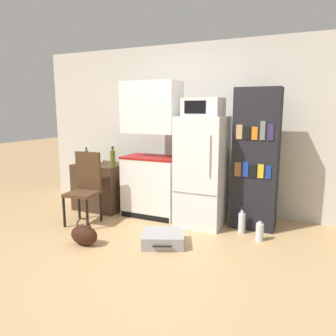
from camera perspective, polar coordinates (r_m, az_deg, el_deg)
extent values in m
plane|color=tan|center=(3.75, -4.31, -15.16)|extent=(24.00, 24.00, 0.00)
cube|color=beige|center=(5.17, 8.47, 6.76)|extent=(6.40, 0.10, 2.61)
cube|color=#422D1E|center=(5.44, -11.45, -3.11)|extent=(0.78, 0.61, 0.74)
cube|color=white|center=(4.99, -2.74, -3.31)|extent=(0.83, 0.52, 0.88)
cube|color=maroon|center=(4.91, -2.79, 1.86)|extent=(0.85, 0.53, 0.03)
cube|color=white|center=(4.85, -2.87, 10.48)|extent=(0.83, 0.44, 0.74)
cube|color=black|center=(4.88, -4.14, -8.52)|extent=(0.80, 0.01, 0.08)
cube|color=white|center=(4.56, 5.98, -0.59)|extent=(0.63, 0.62, 1.51)
cube|color=gray|center=(4.32, 4.54, -4.46)|extent=(0.61, 0.01, 0.01)
cylinder|color=silver|center=(4.15, 7.25, 2.10)|extent=(0.02, 0.02, 0.53)
cube|color=silver|center=(4.48, 6.19, 10.49)|extent=(0.50, 0.40, 0.24)
cube|color=black|center=(4.30, 4.71, 10.53)|extent=(0.29, 0.01, 0.17)
cube|color=black|center=(4.51, 15.01, 1.38)|extent=(0.58, 0.31, 1.88)
cube|color=brown|center=(4.41, 12.06, -0.21)|extent=(0.08, 0.01, 0.18)
cube|color=#193899|center=(4.39, 13.31, -0.22)|extent=(0.08, 0.01, 0.20)
cube|color=black|center=(4.37, 14.56, -0.57)|extent=(0.08, 0.01, 0.16)
cube|color=gold|center=(4.35, 15.83, -0.55)|extent=(0.07, 0.01, 0.18)
cube|color=#193899|center=(4.34, 17.10, -0.72)|extent=(0.06, 0.01, 0.17)
cube|color=tan|center=(4.35, 12.30, 6.16)|extent=(0.08, 0.01, 0.19)
cube|color=black|center=(4.33, 13.57, 5.94)|extent=(0.08, 0.01, 0.16)
cube|color=orange|center=(4.31, 14.85, 5.87)|extent=(0.07, 0.01, 0.16)
cube|color=slate|center=(4.29, 16.17, 6.28)|extent=(0.06, 0.01, 0.24)
cube|color=#332856|center=(4.28, 17.46, 5.98)|extent=(0.07, 0.01, 0.21)
cylinder|color=#1E6028|center=(5.60, -14.00, 2.00)|extent=(0.06, 0.06, 0.19)
cylinder|color=#1E6028|center=(5.58, -14.04, 3.13)|extent=(0.03, 0.03, 0.03)
cylinder|color=black|center=(5.58, -14.06, 3.40)|extent=(0.03, 0.03, 0.02)
cylinder|color=#566619|center=(5.07, -9.58, 1.61)|extent=(0.07, 0.07, 0.24)
cylinder|color=#566619|center=(5.05, -9.63, 3.19)|extent=(0.03, 0.03, 0.04)
cylinder|color=black|center=(5.05, -9.64, 3.57)|extent=(0.04, 0.04, 0.02)
cylinder|color=white|center=(5.25, -13.78, 1.18)|extent=(0.07, 0.07, 0.13)
cylinder|color=white|center=(5.24, -13.82, 2.03)|extent=(0.03, 0.03, 0.02)
cylinder|color=black|center=(5.24, -13.83, 2.24)|extent=(0.04, 0.04, 0.01)
cylinder|color=silver|center=(5.37, -12.22, 0.96)|extent=(0.16, 0.16, 0.05)
cylinder|color=black|center=(4.75, -17.64, -7.34)|extent=(0.04, 0.04, 0.42)
cylinder|color=black|center=(4.56, -13.89, -7.92)|extent=(0.04, 0.04, 0.42)
cylinder|color=black|center=(5.04, -15.23, -6.22)|extent=(0.04, 0.04, 0.42)
cylinder|color=black|center=(4.85, -11.61, -6.69)|extent=(0.04, 0.04, 0.42)
cube|color=#4C331E|center=(4.73, -14.72, -4.34)|extent=(0.45, 0.45, 0.04)
cube|color=#4C331E|center=(4.82, -13.72, -0.47)|extent=(0.38, 0.10, 0.54)
cube|color=#99999E|center=(4.02, -0.89, -12.16)|extent=(0.62, 0.60, 0.15)
cylinder|color=black|center=(3.80, -1.02, -13.52)|extent=(0.21, 0.11, 0.02)
ellipsoid|color=#33190F|center=(4.12, -14.40, -11.27)|extent=(0.36, 0.20, 0.24)
torus|color=#33190F|center=(4.08, -14.46, -9.86)|extent=(0.21, 0.02, 0.21)
cylinder|color=silver|center=(4.27, 15.66, -10.68)|extent=(0.09, 0.09, 0.22)
cylinder|color=silver|center=(4.23, 15.75, -9.02)|extent=(0.04, 0.04, 0.04)
cylinder|color=black|center=(4.22, 15.77, -8.61)|extent=(0.05, 0.05, 0.02)
cylinder|color=silver|center=(4.46, 12.72, -9.34)|extent=(0.09, 0.09, 0.27)
cylinder|color=silver|center=(4.41, 12.80, -7.41)|extent=(0.04, 0.04, 0.05)
cylinder|color=black|center=(4.40, 12.82, -6.94)|extent=(0.05, 0.05, 0.03)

